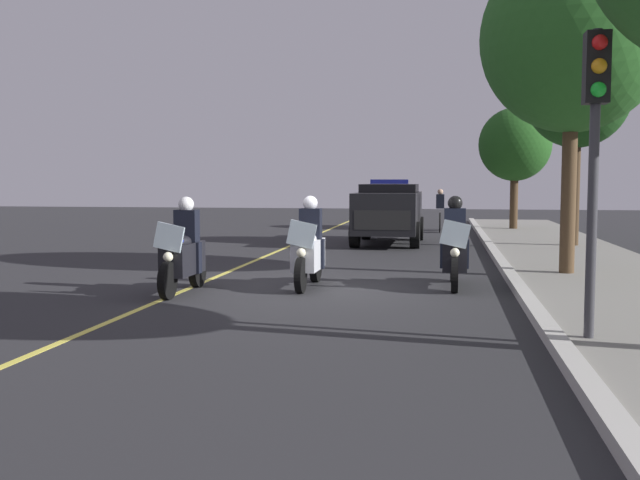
{
  "coord_description": "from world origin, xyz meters",
  "views": [
    {
      "loc": [
        13.34,
        2.27,
        1.99
      ],
      "look_at": [
        -0.09,
        0.0,
        0.9
      ],
      "focal_mm": 41.15,
      "sensor_mm": 36.0,
      "label": 1
    }
  ],
  "objects_px": {
    "police_suv": "(389,210)",
    "police_motorcycle_lead_left": "(183,254)",
    "police_motorcycle_lead_right": "(309,250)",
    "traffic_light": "(595,114)",
    "police_motorcycle_trailing": "(455,250)",
    "tree_mid_block": "(573,38)",
    "cyclist_background": "(440,210)",
    "tree_behind_suv": "(515,145)",
    "tree_far_back": "(578,94)"
  },
  "relations": [
    {
      "from": "police_motorcycle_lead_right",
      "to": "tree_far_back",
      "type": "relative_size",
      "value": 0.36
    },
    {
      "from": "tree_behind_suv",
      "to": "cyclist_background",
      "type": "bearing_deg",
      "value": -72.05
    },
    {
      "from": "cyclist_background",
      "to": "police_motorcycle_lead_right",
      "type": "bearing_deg",
      "value": -8.46
    },
    {
      "from": "police_motorcycle_trailing",
      "to": "traffic_light",
      "type": "xyz_separation_m",
      "value": [
        4.8,
        1.54,
        2.09
      ]
    },
    {
      "from": "police_suv",
      "to": "police_motorcycle_lead_right",
      "type": "bearing_deg",
      "value": -4.44
    },
    {
      "from": "traffic_light",
      "to": "tree_behind_suv",
      "type": "height_order",
      "value": "tree_behind_suv"
    },
    {
      "from": "police_motorcycle_lead_right",
      "to": "tree_far_back",
      "type": "xyz_separation_m",
      "value": [
        -9.12,
        6.32,
        3.82
      ]
    },
    {
      "from": "traffic_light",
      "to": "tree_far_back",
      "type": "bearing_deg",
      "value": 171.25
    },
    {
      "from": "police_motorcycle_lead_right",
      "to": "police_suv",
      "type": "relative_size",
      "value": 0.44
    },
    {
      "from": "tree_behind_suv",
      "to": "police_motorcycle_lead_right",
      "type": "bearing_deg",
      "value": -17.42
    },
    {
      "from": "traffic_light",
      "to": "police_motorcycle_lead_right",
      "type": "bearing_deg",
      "value": -135.36
    },
    {
      "from": "police_motorcycle_lead_right",
      "to": "tree_mid_block",
      "type": "relative_size",
      "value": 0.32
    },
    {
      "from": "tree_mid_block",
      "to": "police_suv",
      "type": "bearing_deg",
      "value": -151.05
    },
    {
      "from": "traffic_light",
      "to": "tree_mid_block",
      "type": "height_order",
      "value": "tree_mid_block"
    },
    {
      "from": "police_motorcycle_trailing",
      "to": "tree_mid_block",
      "type": "distance_m",
      "value": 5.09
    },
    {
      "from": "police_suv",
      "to": "tree_behind_suv",
      "type": "bearing_deg",
      "value": 146.66
    },
    {
      "from": "police_motorcycle_trailing",
      "to": "police_suv",
      "type": "xyz_separation_m",
      "value": [
        -9.46,
        -1.94,
        0.37
      ]
    },
    {
      "from": "cyclist_background",
      "to": "traffic_light",
      "type": "relative_size",
      "value": 0.48
    },
    {
      "from": "police_motorcycle_lead_left",
      "to": "tree_far_back",
      "type": "relative_size",
      "value": 0.36
    },
    {
      "from": "police_motorcycle_trailing",
      "to": "cyclist_background",
      "type": "distance_m",
      "value": 15.35
    },
    {
      "from": "traffic_light",
      "to": "police_motorcycle_trailing",
      "type": "bearing_deg",
      "value": -162.16
    },
    {
      "from": "tree_mid_block",
      "to": "cyclist_background",
      "type": "bearing_deg",
      "value": -168.88
    },
    {
      "from": "police_motorcycle_lead_right",
      "to": "police_motorcycle_trailing",
      "type": "height_order",
      "value": "same"
    },
    {
      "from": "traffic_light",
      "to": "tree_mid_block",
      "type": "xyz_separation_m",
      "value": [
        -6.57,
        0.77,
        2.09
      ]
    },
    {
      "from": "police_motorcycle_lead_left",
      "to": "tree_behind_suv",
      "type": "relative_size",
      "value": 0.44
    },
    {
      "from": "police_suv",
      "to": "cyclist_background",
      "type": "height_order",
      "value": "police_suv"
    },
    {
      "from": "police_motorcycle_lead_right",
      "to": "tree_mid_block",
      "type": "xyz_separation_m",
      "value": [
        -2.26,
        5.03,
        4.18
      ]
    },
    {
      "from": "cyclist_background",
      "to": "tree_behind_suv",
      "type": "xyz_separation_m",
      "value": [
        -0.94,
        2.91,
        2.6
      ]
    },
    {
      "from": "police_motorcycle_lead_right",
      "to": "tree_far_back",
      "type": "bearing_deg",
      "value": 145.3
    },
    {
      "from": "police_motorcycle_lead_left",
      "to": "police_motorcycle_trailing",
      "type": "distance_m",
      "value": 5.03
    },
    {
      "from": "cyclist_background",
      "to": "tree_mid_block",
      "type": "xyz_separation_m",
      "value": [
        13.58,
        2.67,
        4.03
      ]
    },
    {
      "from": "police_motorcycle_trailing",
      "to": "tree_behind_suv",
      "type": "bearing_deg",
      "value": 171.07
    },
    {
      "from": "police_motorcycle_lead_right",
      "to": "police_motorcycle_trailing",
      "type": "distance_m",
      "value": 2.75
    },
    {
      "from": "police_motorcycle_lead_right",
      "to": "tree_mid_block",
      "type": "height_order",
      "value": "tree_mid_block"
    },
    {
      "from": "police_motorcycle_trailing",
      "to": "tree_far_back",
      "type": "relative_size",
      "value": 0.36
    },
    {
      "from": "police_motorcycle_lead_left",
      "to": "police_motorcycle_trailing",
      "type": "bearing_deg",
      "value": 108.13
    },
    {
      "from": "cyclist_background",
      "to": "police_suv",
      "type": "bearing_deg",
      "value": -15.06
    },
    {
      "from": "police_motorcycle_trailing",
      "to": "police_suv",
      "type": "height_order",
      "value": "police_suv"
    },
    {
      "from": "police_motorcycle_lead_right",
      "to": "tree_mid_block",
      "type": "distance_m",
      "value": 6.92
    },
    {
      "from": "police_suv",
      "to": "police_motorcycle_lead_left",
      "type": "bearing_deg",
      "value": -14.49
    },
    {
      "from": "police_motorcycle_lead_right",
      "to": "police_suv",
      "type": "xyz_separation_m",
      "value": [
        -9.95,
        0.77,
        0.37
      ]
    },
    {
      "from": "tree_mid_block",
      "to": "tree_far_back",
      "type": "bearing_deg",
      "value": 169.35
    },
    {
      "from": "cyclist_background",
      "to": "traffic_light",
      "type": "xyz_separation_m",
      "value": [
        20.14,
        1.9,
        1.94
      ]
    },
    {
      "from": "police_motorcycle_lead_right",
      "to": "traffic_light",
      "type": "bearing_deg",
      "value": 44.64
    },
    {
      "from": "traffic_light",
      "to": "tree_far_back",
      "type": "height_order",
      "value": "tree_far_back"
    },
    {
      "from": "cyclist_background",
      "to": "tree_mid_block",
      "type": "relative_size",
      "value": 0.26
    },
    {
      "from": "police_motorcycle_lead_right",
      "to": "tree_behind_suv",
      "type": "xyz_separation_m",
      "value": [
        -16.78,
        5.27,
        2.74
      ]
    },
    {
      "from": "tree_mid_block",
      "to": "tree_behind_suv",
      "type": "height_order",
      "value": "tree_mid_block"
    },
    {
      "from": "tree_behind_suv",
      "to": "police_motorcycle_trailing",
      "type": "bearing_deg",
      "value": -8.93
    },
    {
      "from": "cyclist_background",
      "to": "police_motorcycle_lead_left",
      "type": "bearing_deg",
      "value": -14.69
    }
  ]
}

